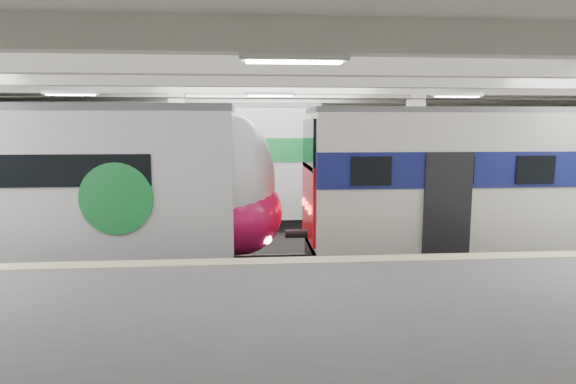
{
  "coord_description": "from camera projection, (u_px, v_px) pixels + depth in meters",
  "views": [
    {
      "loc": [
        -0.66,
        -13.19,
        3.96
      ],
      "look_at": [
        0.47,
        1.0,
        2.0
      ],
      "focal_mm": 30.0,
      "sensor_mm": 36.0,
      "label": 1
    }
  ],
  "objects": [
    {
      "name": "older_rer",
      "position": [
        538.0,
        182.0,
        13.9
      ],
      "size": [
        13.51,
        2.98,
        4.45
      ],
      "color": "silver",
      "rests_on": "ground"
    },
    {
      "name": "far_train",
      "position": [
        119.0,
        165.0,
        18.26
      ],
      "size": [
        15.29,
        3.71,
        4.8
      ],
      "rotation": [
        0.0,
        0.0,
        0.04
      ],
      "color": "silver",
      "rests_on": "ground"
    },
    {
      "name": "modern_emu",
      "position": [
        42.0,
        192.0,
        12.82
      ],
      "size": [
        14.04,
        2.9,
        4.52
      ],
      "color": "silver",
      "rests_on": "ground"
    },
    {
      "name": "station_hall",
      "position": [
        278.0,
        156.0,
        11.46
      ],
      "size": [
        36.0,
        24.0,
        5.75
      ],
      "color": "black",
      "rests_on": "ground"
    }
  ]
}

